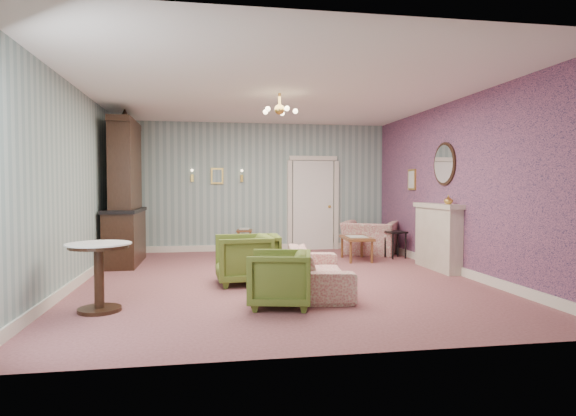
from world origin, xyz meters
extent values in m
plane|color=#9A595C|center=(0.00, 0.00, 0.00)|extent=(7.00, 7.00, 0.00)
plane|color=white|center=(0.00, 0.00, 2.90)|extent=(7.00, 7.00, 0.00)
plane|color=gray|center=(0.00, 3.50, 1.45)|extent=(6.00, 0.00, 6.00)
plane|color=gray|center=(0.00, -3.50, 1.45)|extent=(6.00, 0.00, 6.00)
plane|color=gray|center=(-3.00, 0.00, 1.45)|extent=(0.00, 7.00, 7.00)
plane|color=gray|center=(3.00, 0.00, 1.45)|extent=(0.00, 7.00, 7.00)
plane|color=#C46282|center=(2.98, 0.00, 1.45)|extent=(0.00, 7.00, 7.00)
imported|color=#5C7027|center=(-0.26, -1.75, 0.37)|extent=(0.82, 0.85, 0.75)
imported|color=#5C7027|center=(-0.59, -0.29, 0.41)|extent=(0.78, 0.83, 0.81)
imported|color=#5C7027|center=(-0.32, 0.41, 0.37)|extent=(0.70, 0.74, 0.74)
imported|color=#AD464F|center=(0.41, -0.90, 0.38)|extent=(0.82, 2.02, 0.77)
imported|color=#AD464F|center=(2.33, 2.44, 0.48)|extent=(1.30, 1.16, 0.95)
imported|color=gold|center=(2.84, 0.00, 1.23)|extent=(0.15, 0.15, 0.15)
cube|color=maroon|center=(2.28, 2.29, 0.48)|extent=(0.41, 0.28, 0.39)
camera|label=1|loc=(-1.11, -7.44, 1.43)|focal=30.01mm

